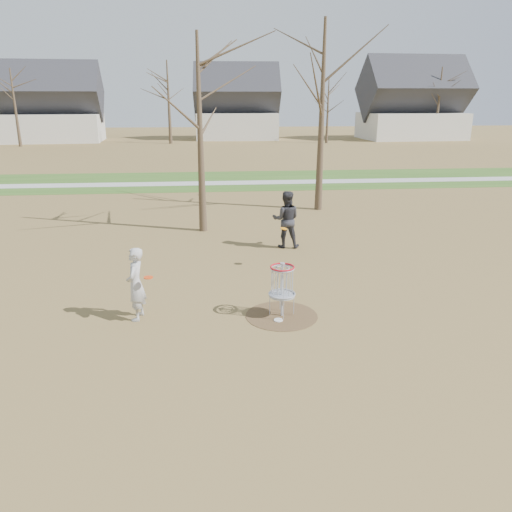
{
  "coord_description": "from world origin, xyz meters",
  "views": [
    {
      "loc": [
        -1.69,
        -11.26,
        5.22
      ],
      "look_at": [
        -0.5,
        1.5,
        1.1
      ],
      "focal_mm": 35.0,
      "sensor_mm": 36.0,
      "label": 1
    }
  ],
  "objects_px": {
    "player_throwing": "(286,219)",
    "disc_grounded": "(278,320)",
    "disc_golf_basket": "(282,281)",
    "player_standing": "(136,284)"
  },
  "relations": [
    {
      "from": "player_throwing",
      "to": "disc_grounded",
      "type": "xyz_separation_m",
      "value": [
        -1.11,
        -6.17,
        -1.0
      ]
    },
    {
      "from": "player_throwing",
      "to": "disc_grounded",
      "type": "height_order",
      "value": "player_throwing"
    },
    {
      "from": "disc_grounded",
      "to": "disc_golf_basket",
      "type": "bearing_deg",
      "value": 67.16
    },
    {
      "from": "player_standing",
      "to": "disc_grounded",
      "type": "bearing_deg",
      "value": 90.32
    },
    {
      "from": "disc_golf_basket",
      "to": "player_standing",
      "type": "bearing_deg",
      "value": 177.23
    },
    {
      "from": "disc_grounded",
      "to": "disc_golf_basket",
      "type": "height_order",
      "value": "disc_golf_basket"
    },
    {
      "from": "player_standing",
      "to": "disc_grounded",
      "type": "xyz_separation_m",
      "value": [
        3.42,
        -0.45,
        -0.89
      ]
    },
    {
      "from": "player_standing",
      "to": "player_throwing",
      "type": "relative_size",
      "value": 0.89
    },
    {
      "from": "player_throwing",
      "to": "disc_golf_basket",
      "type": "height_order",
      "value": "player_throwing"
    },
    {
      "from": "player_standing",
      "to": "disc_golf_basket",
      "type": "height_order",
      "value": "player_standing"
    }
  ]
}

